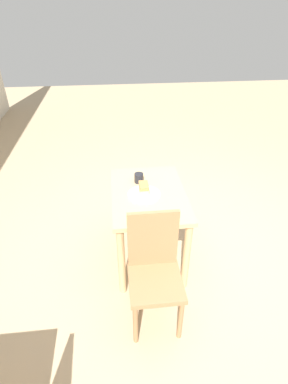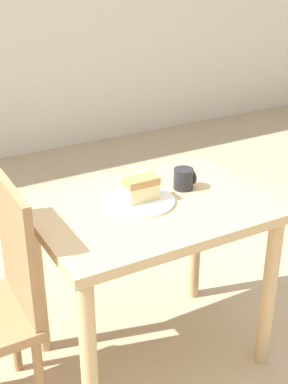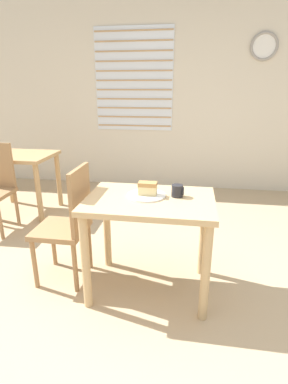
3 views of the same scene
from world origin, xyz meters
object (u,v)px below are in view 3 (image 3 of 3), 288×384
object	(u,v)px
plate	(146,195)
dining_table_near	(150,216)
chair_near_window	(69,222)
coffee_mug	(178,191)
dining_table_far	(20,166)
cake_slice	(148,188)

from	to	relation	value
plate	dining_table_near	bearing A→B (deg)	-54.36
chair_near_window	coffee_mug	world-z (taller)	chair_near_window
dining_table_far	coffee_mug	size ratio (longest dim) A/B	8.95
coffee_mug	chair_near_window	bearing A→B (deg)	-177.68
plate	cake_slice	size ratio (longest dim) A/B	2.11
dining_table_far	chair_near_window	distance (m)	1.67
dining_table_far	dining_table_near	bearing A→B (deg)	-35.96
dining_table_near	plate	bearing A→B (deg)	125.64
dining_table_far	cake_slice	world-z (taller)	cake_slice
dining_table_near	coffee_mug	distance (m)	0.27
dining_table_far	plate	bearing A→B (deg)	-35.51
chair_near_window	coffee_mug	xyz separation A→B (m)	(0.82, 0.03, 0.29)
plate	chair_near_window	bearing A→B (deg)	-179.06
chair_near_window	cake_slice	bearing A→B (deg)	91.07
cake_slice	coffee_mug	xyz separation A→B (m)	(0.21, 0.02, -0.01)
cake_slice	coffee_mug	bearing A→B (deg)	5.92
dining_table_near	plate	size ratio (longest dim) A/B	3.27
chair_near_window	cake_slice	distance (m)	0.68
chair_near_window	cake_slice	size ratio (longest dim) A/B	7.14
dining_table_near	plate	world-z (taller)	plate
coffee_mug	cake_slice	bearing A→B (deg)	-174.08
dining_table_far	cake_slice	distance (m)	2.13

